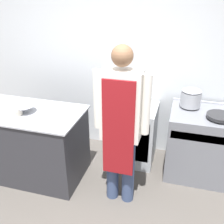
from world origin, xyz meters
name	(u,v)px	position (x,y,z in m)	size (l,w,h in m)	color
wall_back	(121,60)	(0.00, 2.02, 1.35)	(8.00, 0.05, 2.70)	silver
prep_counter	(32,143)	(-0.90, 1.00, 0.46)	(1.34, 0.77, 0.92)	#2D2D33
stove	(199,144)	(1.17, 1.60, 0.44)	(0.80, 0.69, 0.91)	slate
fridge_unit	(134,133)	(0.29, 1.68, 0.41)	(0.60, 0.59, 0.82)	#A8ADB2
person_cook	(121,122)	(0.30, 0.85, 1.03)	(0.59, 0.24, 1.82)	#38476B
mixing_bowl	(24,109)	(-0.93, 0.97, 0.96)	(0.27, 0.27, 0.09)	#9EA0A8
plastic_tub	(14,113)	(-0.97, 0.85, 0.96)	(0.13, 0.13, 0.09)	silver
stock_pot	(191,98)	(0.99, 1.72, 1.02)	(0.25, 0.25, 0.23)	#9EA0A8
saute_pan	(220,116)	(1.33, 1.48, 0.92)	(0.30, 0.30, 0.04)	#262628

